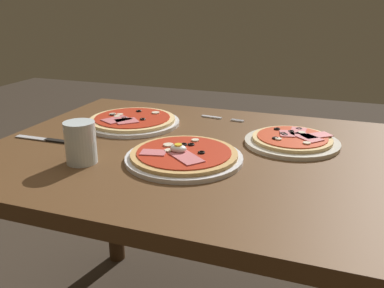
% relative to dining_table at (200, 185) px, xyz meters
% --- Properties ---
extents(dining_table, '(1.19, 0.90, 0.74)m').
position_rel_dining_table_xyz_m(dining_table, '(0.00, 0.00, 0.00)').
color(dining_table, brown).
rests_on(dining_table, ground).
extents(pizza_foreground, '(0.31, 0.31, 0.05)m').
position_rel_dining_table_xyz_m(pizza_foreground, '(-0.01, -0.09, 0.12)').
color(pizza_foreground, white).
rests_on(pizza_foreground, dining_table).
extents(pizza_across_left, '(0.27, 0.27, 0.03)m').
position_rel_dining_table_xyz_m(pizza_across_left, '(0.24, 0.13, 0.12)').
color(pizza_across_left, silver).
rests_on(pizza_across_left, dining_table).
extents(pizza_across_right, '(0.31, 0.31, 0.03)m').
position_rel_dining_table_xyz_m(pizza_across_right, '(-0.29, 0.15, 0.12)').
color(pizza_across_right, white).
rests_on(pizza_across_right, dining_table).
extents(water_glass_near, '(0.08, 0.08, 0.11)m').
position_rel_dining_table_xyz_m(water_glass_near, '(-0.25, -0.20, 0.16)').
color(water_glass_near, silver).
rests_on(water_glass_near, dining_table).
extents(fork, '(0.16, 0.03, 0.00)m').
position_rel_dining_table_xyz_m(fork, '(-0.04, 0.32, 0.11)').
color(fork, silver).
rests_on(fork, dining_table).
extents(knife, '(0.20, 0.02, 0.01)m').
position_rel_dining_table_xyz_m(knife, '(-0.45, -0.09, 0.11)').
color(knife, silver).
rests_on(knife, dining_table).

